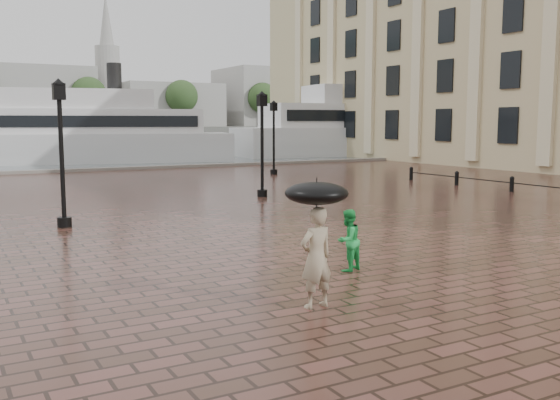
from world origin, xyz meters
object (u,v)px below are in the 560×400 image
object	(u,v)px
adult_pedestrian	(316,257)
ferry_far	(373,127)
street_lamps	(136,142)
ferry_near	(79,133)
child_pedestrian	(348,240)

from	to	relation	value
adult_pedestrian	ferry_far	bearing A→B (deg)	-133.83
street_lamps	adult_pedestrian	bearing A→B (deg)	-96.81
street_lamps	adult_pedestrian	xyz separation A→B (m)	(-2.20, -18.46, -1.43)
ferry_near	ferry_far	bearing A→B (deg)	10.33
street_lamps	ferry_near	world-z (taller)	ferry_near
ferry_far	adult_pedestrian	bearing A→B (deg)	-122.38
adult_pedestrian	ferry_far	xyz separation A→B (m)	(32.82, 41.27, 1.86)
adult_pedestrian	child_pedestrian	xyz separation A→B (m)	(2.06, 1.96, -0.22)
ferry_near	ferry_far	world-z (taller)	ferry_far
ferry_near	ferry_far	distance (m)	28.37
street_lamps	ferry_near	distance (m)	23.98
street_lamps	ferry_far	bearing A→B (deg)	36.69
ferry_far	ferry_near	bearing A→B (deg)	-176.04
street_lamps	child_pedestrian	world-z (taller)	street_lamps
adult_pedestrian	child_pedestrian	bearing A→B (deg)	-141.81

